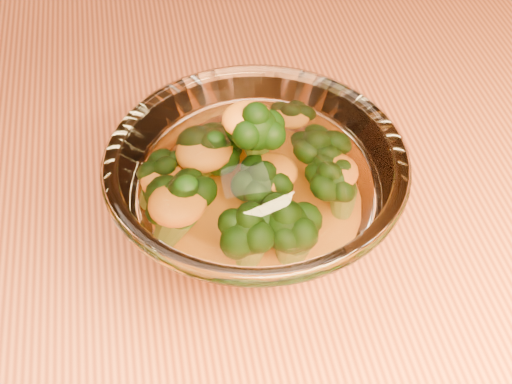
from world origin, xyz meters
The scene contains 4 objects.
table centered at (0.00, 0.00, 0.65)m, with size 1.20×0.80×0.75m.
glass_bowl centered at (0.03, 0.01, 0.79)m, with size 0.19×0.19×0.08m.
cheese_sauce centered at (0.03, 0.01, 0.78)m, with size 0.10×0.10×0.03m, color orange.
broccoli_heap centered at (0.02, 0.01, 0.80)m, with size 0.14×0.13×0.08m.
Camera 1 is at (-0.03, -0.30, 1.13)m, focal length 50.00 mm.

